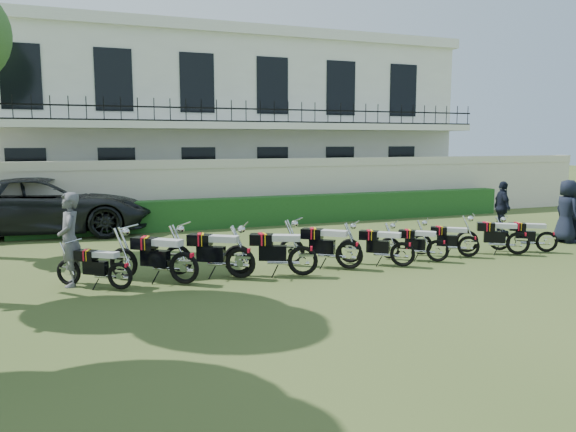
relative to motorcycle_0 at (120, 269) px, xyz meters
name	(u,v)px	position (x,y,z in m)	size (l,w,h in m)	color
ground	(356,269)	(5.26, 0.01, -0.43)	(100.00, 100.00, 0.00)	#33461C
perimeter_wall	(252,190)	(5.26, 8.01, 0.74)	(30.00, 0.35, 2.30)	beige
hedge	(286,210)	(6.26, 7.21, 0.07)	(18.00, 0.60, 1.00)	#1C4719
building	(212,124)	(5.26, 13.97, 3.28)	(20.40, 9.60, 7.40)	white
motorcycle_0	(120,269)	(0.00, 0.00, 0.00)	(1.44, 1.08, 0.94)	black
motorcycle_1	(184,260)	(1.26, -0.05, 0.10)	(1.70, 1.41, 1.15)	black
motorcycle_2	(241,255)	(2.48, 0.01, 0.10)	(1.81, 1.25, 1.15)	black
motorcycle_3	(303,253)	(3.81, -0.26, 0.09)	(1.92, 1.03, 1.13)	black
motorcycle_4	(349,248)	(5.04, -0.05, 0.08)	(1.63, 1.39, 1.11)	black
motorcycle_5	(403,248)	(6.33, -0.26, 0.03)	(1.46, 1.27, 1.00)	black
motorcycle_6	(438,245)	(7.42, -0.11, -0.01)	(1.36, 1.16, 0.93)	black
motorcycle_7	(469,241)	(8.49, 0.08, 0.00)	(1.44, 1.06, 0.93)	black
motorcycle_8	(518,238)	(9.88, -0.14, 0.03)	(1.58, 1.13, 1.01)	black
motorcycle_9	(547,237)	(10.83, -0.15, 0.00)	(1.50, 1.01, 0.95)	black
suv	(46,206)	(-1.59, 7.90, 0.48)	(3.02, 6.54, 1.82)	black
inspector	(70,239)	(-0.90, 0.77, 0.53)	(0.70, 0.46, 1.92)	#5B5B60
officer_3	(567,211)	(12.59, 0.87, 0.48)	(0.89, 0.58, 1.83)	black
officer_4	(574,213)	(12.99, 0.96, 0.40)	(0.81, 0.63, 1.66)	black
officer_5	(502,208)	(11.96, 2.79, 0.40)	(0.98, 0.41, 1.67)	black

